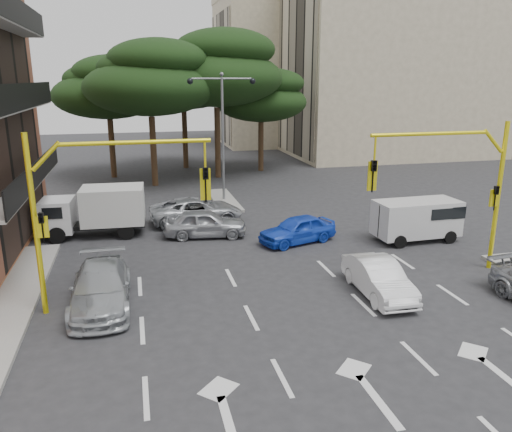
{
  "coord_description": "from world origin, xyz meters",
  "views": [
    {
      "loc": [
        -5.41,
        -14.48,
        7.6
      ],
      "look_at": [
        -0.24,
        6.49,
        1.6
      ],
      "focal_mm": 35.0,
      "sensor_mm": 36.0,
      "label": 1
    }
  ],
  "objects_px": {
    "signal_mast_right": "(461,178)",
    "car_white_hatch": "(379,278)",
    "signal_mast_left": "(92,197)",
    "car_silver_wagon": "(101,287)",
    "van_white": "(416,220)",
    "car_silver_cross_a": "(197,211)",
    "box_truck_a": "(95,212)",
    "car_silver_cross_b": "(205,223)",
    "street_lamp_center": "(222,115)",
    "car_blue_compact": "(297,229)"
  },
  "relations": [
    {
      "from": "car_silver_cross_a",
      "to": "signal_mast_right",
      "type": "bearing_deg",
      "value": -140.17
    },
    {
      "from": "car_silver_wagon",
      "to": "car_white_hatch",
      "type": "bearing_deg",
      "value": -7.78
    },
    {
      "from": "signal_mast_right",
      "to": "street_lamp_center",
      "type": "height_order",
      "value": "street_lamp_center"
    },
    {
      "from": "signal_mast_right",
      "to": "car_silver_wagon",
      "type": "xyz_separation_m",
      "value": [
        -13.59,
        0.08,
        -3.19
      ]
    },
    {
      "from": "signal_mast_left",
      "to": "van_white",
      "type": "bearing_deg",
      "value": 15.58
    },
    {
      "from": "signal_mast_left",
      "to": "car_white_hatch",
      "type": "relative_size",
      "value": 1.54
    },
    {
      "from": "car_silver_wagon",
      "to": "car_silver_cross_b",
      "type": "distance_m",
      "value": 8.31
    },
    {
      "from": "car_white_hatch",
      "to": "car_silver_cross_b",
      "type": "xyz_separation_m",
      "value": [
        -5.08,
        8.32,
        0.05
      ]
    },
    {
      "from": "signal_mast_left",
      "to": "car_silver_cross_b",
      "type": "bearing_deg",
      "value": 56.7
    },
    {
      "from": "car_silver_wagon",
      "to": "car_silver_cross_b",
      "type": "bearing_deg",
      "value": 56.94
    },
    {
      "from": "car_blue_compact",
      "to": "box_truck_a",
      "type": "relative_size",
      "value": 0.77
    },
    {
      "from": "car_silver_wagon",
      "to": "signal_mast_left",
      "type": "bearing_deg",
      "value": -101.28
    },
    {
      "from": "signal_mast_right",
      "to": "car_silver_cross_a",
      "type": "relative_size",
      "value": 1.21
    },
    {
      "from": "car_white_hatch",
      "to": "box_truck_a",
      "type": "relative_size",
      "value": 0.78
    },
    {
      "from": "street_lamp_center",
      "to": "car_white_hatch",
      "type": "distance_m",
      "value": 16.31
    },
    {
      "from": "box_truck_a",
      "to": "car_silver_cross_b",
      "type": "bearing_deg",
      "value": -102.25
    },
    {
      "from": "signal_mast_left",
      "to": "car_silver_cross_a",
      "type": "relative_size",
      "value": 1.21
    },
    {
      "from": "car_silver_cross_a",
      "to": "box_truck_a",
      "type": "xyz_separation_m",
      "value": [
        -5.15,
        -1.05,
        0.53
      ]
    },
    {
      "from": "signal_mast_left",
      "to": "car_blue_compact",
      "type": "distance_m",
      "value": 10.59
    },
    {
      "from": "signal_mast_right",
      "to": "box_truck_a",
      "type": "bearing_deg",
      "value": 149.3
    },
    {
      "from": "street_lamp_center",
      "to": "box_truck_a",
      "type": "bearing_deg",
      "value": -143.31
    },
    {
      "from": "street_lamp_center",
      "to": "car_silver_wagon",
      "type": "xyz_separation_m",
      "value": [
        -6.79,
        -13.92,
        -4.73
      ]
    },
    {
      "from": "car_silver_cross_a",
      "to": "car_silver_wagon",
      "type": "bearing_deg",
      "value": 150.61
    },
    {
      "from": "street_lamp_center",
      "to": "van_white",
      "type": "relative_size",
      "value": 1.94
    },
    {
      "from": "car_silver_wagon",
      "to": "car_blue_compact",
      "type": "bearing_deg",
      "value": 30.12
    },
    {
      "from": "signal_mast_left",
      "to": "car_silver_cross_a",
      "type": "distance_m",
      "value": 11.0
    },
    {
      "from": "signal_mast_right",
      "to": "car_silver_wagon",
      "type": "bearing_deg",
      "value": 179.64
    },
    {
      "from": "signal_mast_left",
      "to": "signal_mast_right",
      "type": "bearing_deg",
      "value": 0.0
    },
    {
      "from": "box_truck_a",
      "to": "signal_mast_left",
      "type": "bearing_deg",
      "value": -172.44
    },
    {
      "from": "car_silver_cross_a",
      "to": "box_truck_a",
      "type": "bearing_deg",
      "value": 97.58
    },
    {
      "from": "car_blue_compact",
      "to": "car_silver_cross_b",
      "type": "xyz_separation_m",
      "value": [
        -4.13,
        1.96,
        0.04
      ]
    },
    {
      "from": "signal_mast_left",
      "to": "car_silver_wagon",
      "type": "relative_size",
      "value": 1.25
    },
    {
      "from": "car_white_hatch",
      "to": "van_white",
      "type": "relative_size",
      "value": 0.97
    },
    {
      "from": "signal_mast_right",
      "to": "street_lamp_center",
      "type": "distance_m",
      "value": 15.65
    },
    {
      "from": "signal_mast_right",
      "to": "car_white_hatch",
      "type": "bearing_deg",
      "value": -161.46
    },
    {
      "from": "car_silver_wagon",
      "to": "street_lamp_center",
      "type": "bearing_deg",
      "value": 64.48
    },
    {
      "from": "signal_mast_right",
      "to": "car_white_hatch",
      "type": "relative_size",
      "value": 1.54
    },
    {
      "from": "car_silver_wagon",
      "to": "box_truck_a",
      "type": "relative_size",
      "value": 0.96
    },
    {
      "from": "street_lamp_center",
      "to": "box_truck_a",
      "type": "xyz_separation_m",
      "value": [
        -7.44,
        -5.55,
        -4.21
      ]
    },
    {
      "from": "signal_mast_right",
      "to": "box_truck_a",
      "type": "xyz_separation_m",
      "value": [
        -14.25,
        8.46,
        -2.66
      ]
    },
    {
      "from": "van_white",
      "to": "car_silver_wagon",
      "type": "bearing_deg",
      "value": -76.01
    },
    {
      "from": "car_silver_cross_b",
      "to": "van_white",
      "type": "relative_size",
      "value": 1.01
    },
    {
      "from": "car_white_hatch",
      "to": "box_truck_a",
      "type": "height_order",
      "value": "box_truck_a"
    },
    {
      "from": "car_silver_cross_a",
      "to": "box_truck_a",
      "type": "relative_size",
      "value": 1.0
    },
    {
      "from": "car_silver_wagon",
      "to": "box_truck_a",
      "type": "xyz_separation_m",
      "value": [
        -0.66,
        8.38,
        0.53
      ]
    },
    {
      "from": "van_white",
      "to": "car_white_hatch",
      "type": "bearing_deg",
      "value": -42.7
    },
    {
      "from": "car_silver_wagon",
      "to": "car_silver_cross_b",
      "type": "height_order",
      "value": "car_silver_wagon"
    },
    {
      "from": "car_white_hatch",
      "to": "van_white",
      "type": "xyz_separation_m",
      "value": [
        4.7,
        5.32,
        0.36
      ]
    },
    {
      "from": "car_silver_wagon",
      "to": "car_silver_cross_a",
      "type": "height_order",
      "value": "car_silver_wagon"
    },
    {
      "from": "signal_mast_right",
      "to": "car_silver_cross_a",
      "type": "xyz_separation_m",
      "value": [
        -9.1,
        9.51,
        -3.2
      ]
    }
  ]
}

